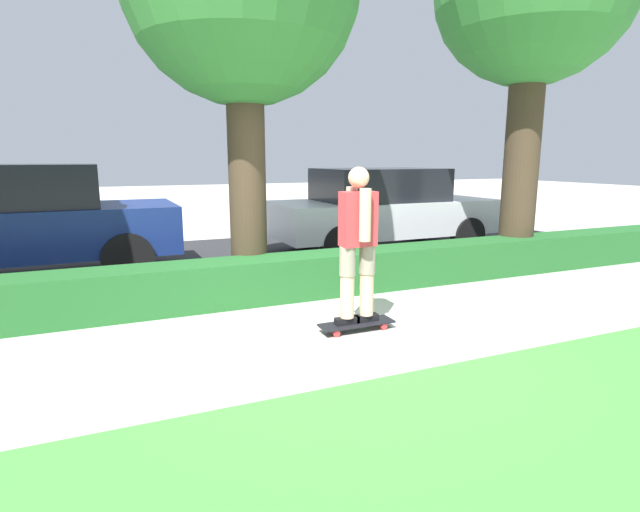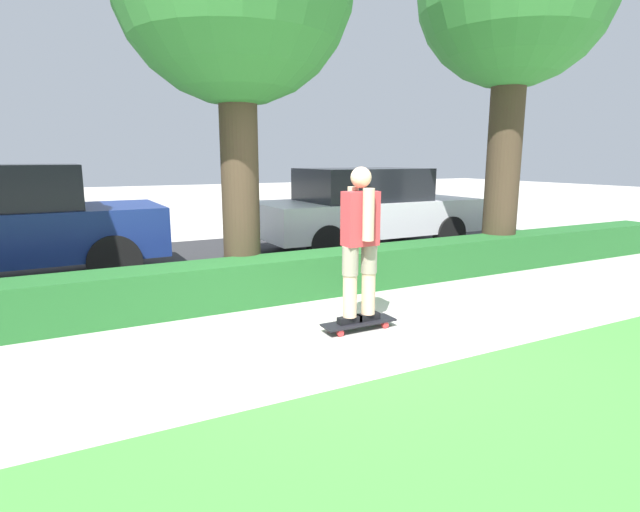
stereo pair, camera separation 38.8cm
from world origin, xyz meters
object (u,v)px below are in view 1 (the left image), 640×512
Objects in this scene: parked_car_front at (30,221)px; skateboard at (357,324)px; parked_car_middle at (383,208)px; skater_person at (358,242)px.

skateboard is at bearing -50.51° from parked_car_front.
skater_person is at bearing -124.01° from parked_car_middle.
parked_car_middle is (6.01, 0.11, -0.06)m from parked_car_front.
parked_car_front is at bearing 130.85° from skateboard.
parked_car_middle reaches higher than skateboard.
parked_car_front reaches higher than parked_car_middle.
skater_person reaches higher than skateboard.
skater_person is 0.36× the size of parked_car_middle.
parked_car_front is (-3.37, 3.90, -0.07)m from skater_person.
parked_car_middle is at bearing -0.31° from parked_car_front.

